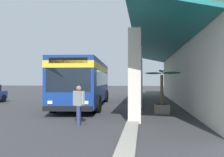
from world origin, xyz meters
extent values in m
plane|color=#38383A|center=(0.00, 8.00, 0.00)|extent=(120.00, 120.00, 0.00)
cube|color=#9E998E|center=(-2.38, 2.43, 0.06)|extent=(28.18, 0.50, 0.12)
cube|color=beige|center=(-11.19, 2.50, 2.05)|extent=(0.55, 0.55, 4.10)
cube|color=beige|center=(-5.32, 2.50, 2.05)|extent=(0.55, 0.55, 4.10)
cube|color=beige|center=(0.55, 2.50, 2.05)|extent=(0.55, 0.55, 4.10)
cube|color=beige|center=(6.42, 2.50, 2.05)|extent=(0.55, 0.55, 4.10)
cube|color=#146B66|center=(-2.38, 3.83, 4.45)|extent=(23.48, 3.16, 0.82)
cube|color=#19232D|center=(-2.38, 5.47, 1.40)|extent=(19.72, 0.08, 2.40)
cube|color=navy|center=(-0.04, -1.26, 1.73)|extent=(11.17, 3.45, 2.75)
cube|color=yellow|center=(-0.04, -1.26, 2.65)|extent=(11.19, 3.47, 0.36)
cube|color=#19232D|center=(-0.34, -1.28, 1.95)|extent=(9.42, 3.33, 0.90)
cube|color=#19232D|center=(5.41, -0.80, 1.85)|extent=(0.25, 2.24, 1.20)
cube|color=black|center=(5.42, -0.80, 2.82)|extent=(0.22, 1.94, 0.28)
cube|color=black|center=(5.54, -0.79, 0.45)|extent=(0.40, 2.46, 0.24)
cube|color=silver|center=(5.39, 0.09, 0.75)|extent=(0.08, 0.24, 0.16)
cube|color=silver|center=(5.53, -1.69, 0.75)|extent=(0.08, 0.24, 0.16)
cube|color=silver|center=(-1.54, -1.38, 3.22)|extent=(2.54, 1.98, 0.24)
cylinder|color=black|center=(3.47, 0.31, 0.50)|extent=(1.00, 0.30, 1.00)
cylinder|color=black|center=(3.68, -2.23, 0.50)|extent=(1.00, 0.30, 1.00)
cylinder|color=black|center=(-3.22, -0.24, 0.50)|extent=(1.00, 0.30, 1.00)
cylinder|color=black|center=(-3.00, -2.78, 0.50)|extent=(1.00, 0.30, 1.00)
cylinder|color=black|center=(-1.97, -8.69, 0.32)|extent=(0.64, 0.22, 0.64)
cylinder|color=navy|center=(7.20, 0.22, 0.40)|extent=(0.16, 0.16, 0.80)
cylinder|color=navy|center=(7.45, 0.26, 0.40)|extent=(0.16, 0.16, 0.80)
cube|color=gray|center=(7.32, 0.24, 1.10)|extent=(0.43, 0.51, 0.60)
sphere|color=#8C664C|center=(7.32, 0.24, 1.51)|extent=(0.22, 0.22, 0.22)
cylinder|color=gray|center=(7.13, 0.03, 1.13)|extent=(0.09, 0.09, 0.54)
cylinder|color=gray|center=(7.52, 0.46, 1.13)|extent=(0.09, 0.09, 0.54)
cube|color=gray|center=(3.31, 3.89, 0.25)|extent=(0.81, 0.81, 0.50)
cylinder|color=#332319|center=(3.31, 3.89, 0.51)|extent=(0.69, 0.69, 0.02)
cylinder|color=brown|center=(3.31, 3.89, 1.32)|extent=(0.16, 0.16, 1.65)
ellipsoid|color=#195123|center=(3.67, 3.91, 2.33)|extent=(0.74, 0.26, 0.16)
ellipsoid|color=#195123|center=(3.45, 4.39, 2.24)|extent=(0.48, 1.05, 0.18)
ellipsoid|color=#195123|center=(2.82, 3.86, 2.37)|extent=(0.98, 0.27, 0.14)
ellipsoid|color=#195123|center=(3.29, 3.43, 2.23)|extent=(0.26, 0.94, 0.14)
camera|label=1|loc=(17.21, 2.88, 1.86)|focal=39.58mm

